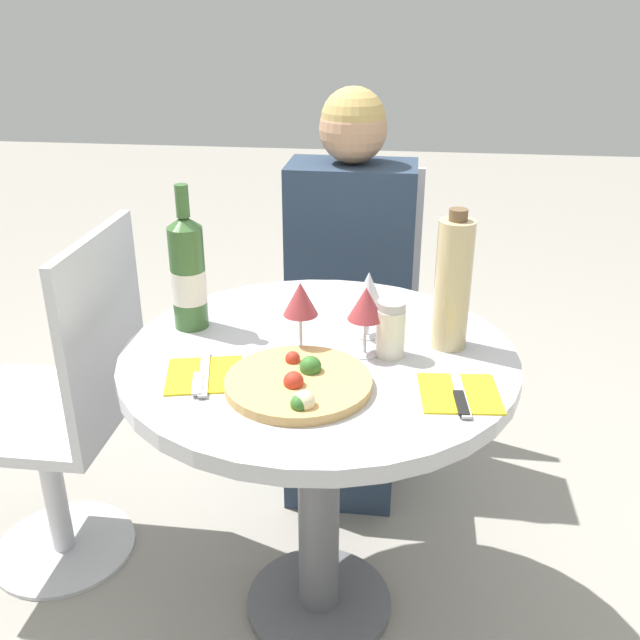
% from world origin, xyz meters
% --- Properties ---
extents(ground_plane, '(12.00, 12.00, 0.00)m').
position_xyz_m(ground_plane, '(0.00, 0.00, 0.00)').
color(ground_plane, gray).
rests_on(ground_plane, ground).
extents(dining_table, '(0.85, 0.85, 0.73)m').
position_xyz_m(dining_table, '(0.00, 0.00, 0.59)').
color(dining_table, slate).
rests_on(dining_table, ground_plane).
extents(chair_behind_diner, '(0.43, 0.43, 0.93)m').
position_xyz_m(chair_behind_diner, '(0.01, 0.78, 0.45)').
color(chair_behind_diner, silver).
rests_on(chair_behind_diner, ground_plane).
extents(seated_diner, '(0.38, 0.46, 1.20)m').
position_xyz_m(seated_diner, '(0.01, 0.63, 0.54)').
color(seated_diner, '#28384C').
rests_on(seated_diner, ground_plane).
extents(chair_empty_side, '(0.43, 0.43, 0.93)m').
position_xyz_m(chair_empty_side, '(-0.67, 0.11, 0.45)').
color(chair_empty_side, silver).
rests_on(chair_empty_side, ground_plane).
extents(pizza_large, '(0.29, 0.29, 0.05)m').
position_xyz_m(pizza_large, '(-0.02, -0.16, 0.75)').
color(pizza_large, tan).
rests_on(pizza_large, dining_table).
extents(wine_bottle, '(0.08, 0.08, 0.33)m').
position_xyz_m(wine_bottle, '(-0.31, 0.09, 0.86)').
color(wine_bottle, '#38602D').
rests_on(wine_bottle, dining_table).
extents(tall_carafe, '(0.08, 0.08, 0.31)m').
position_xyz_m(tall_carafe, '(0.28, 0.06, 0.88)').
color(tall_carafe, tan).
rests_on(tall_carafe, dining_table).
extents(sugar_shaker, '(0.06, 0.06, 0.12)m').
position_xyz_m(sugar_shaker, '(0.15, 0.00, 0.80)').
color(sugar_shaker, silver).
rests_on(sugar_shaker, dining_table).
extents(wine_glass_front_left, '(0.07, 0.07, 0.16)m').
position_xyz_m(wine_glass_front_left, '(-0.04, -0.00, 0.85)').
color(wine_glass_front_left, silver).
rests_on(wine_glass_front_left, dining_table).
extents(wine_glass_front_right, '(0.08, 0.08, 0.15)m').
position_xyz_m(wine_glass_front_right, '(0.10, -0.00, 0.85)').
color(wine_glass_front_right, silver).
rests_on(wine_glass_front_right, dining_table).
extents(wine_glass_back_right, '(0.07, 0.07, 0.15)m').
position_xyz_m(wine_glass_back_right, '(0.10, 0.09, 0.84)').
color(wine_glass_back_right, silver).
rests_on(wine_glass_back_right, dining_table).
extents(place_setting_left, '(0.18, 0.19, 0.01)m').
position_xyz_m(place_setting_left, '(-0.21, -0.14, 0.74)').
color(place_setting_left, yellow).
rests_on(place_setting_left, dining_table).
extents(place_setting_right, '(0.16, 0.19, 0.01)m').
position_xyz_m(place_setting_right, '(0.29, -0.15, 0.74)').
color(place_setting_right, yellow).
rests_on(place_setting_right, dining_table).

